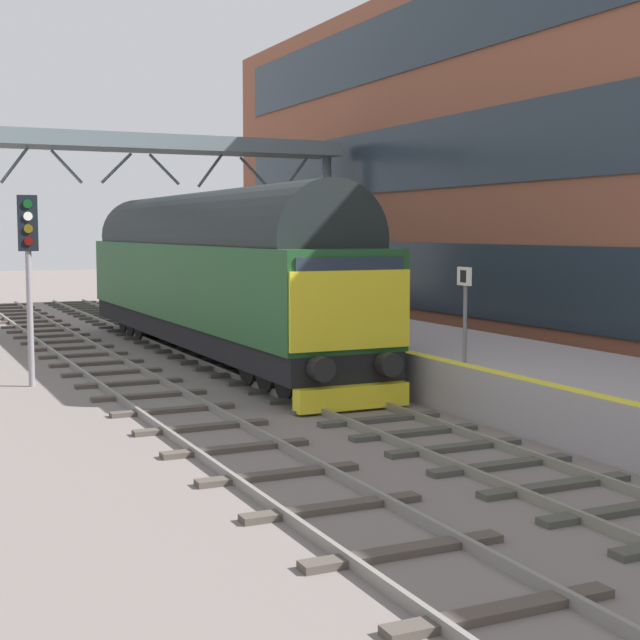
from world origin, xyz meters
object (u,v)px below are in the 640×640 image
at_px(signal_post_near, 29,262).
at_px(platform_number_sign, 465,299).
at_px(waiting_passenger, 331,287).
at_px(diesel_locomotive, 210,270).

bearing_deg(signal_post_near, platform_number_sign, -42.99).
distance_m(platform_number_sign, waiting_passenger, 8.91).
bearing_deg(diesel_locomotive, platform_number_sign, -78.86).
xyz_separation_m(platform_number_sign, waiting_passenger, (1.32, 8.81, -0.26)).
bearing_deg(platform_number_sign, diesel_locomotive, 101.14).
height_order(diesel_locomotive, waiting_passenger, diesel_locomotive).
height_order(diesel_locomotive, platform_number_sign, diesel_locomotive).
bearing_deg(diesel_locomotive, signal_post_near, -149.85).
distance_m(signal_post_near, waiting_passenger, 8.89).
bearing_deg(waiting_passenger, platform_number_sign, 157.16).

